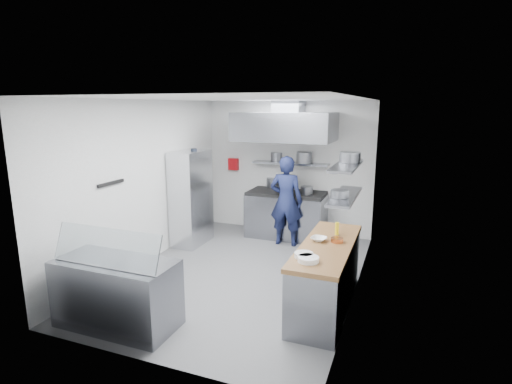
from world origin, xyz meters
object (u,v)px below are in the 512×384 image
at_px(gas_range, 286,216).
at_px(wire_rack, 191,198).
at_px(display_case, 117,293).
at_px(chef, 286,201).

distance_m(gas_range, wire_rack, 2.01).
height_order(wire_rack, display_case, wire_rack).
distance_m(gas_range, chef, 0.66).
bearing_deg(chef, gas_range, -76.16).
relative_size(wire_rack, display_case, 1.23).
bearing_deg(chef, display_case, 71.57).
relative_size(gas_range, display_case, 1.07).
distance_m(chef, wire_rack, 1.86).
height_order(gas_range, chef, chef).
distance_m(chef, display_case, 3.81).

